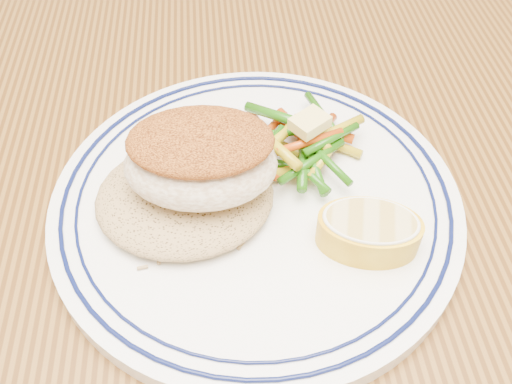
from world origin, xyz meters
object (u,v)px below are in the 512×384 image
object	(u,v)px
fish_fillet	(201,159)
lemon_wedge	(369,231)
plate	(256,202)
rice_pilaf	(184,194)
dining_table	(210,297)
vegetable_pile	(299,143)

from	to	relation	value
fish_fillet	lemon_wedge	size ratio (longest dim) A/B	1.41
plate	lemon_wedge	world-z (taller)	lemon_wedge
fish_fillet	rice_pilaf	bearing A→B (deg)	-172.56
rice_pilaf	plate	bearing A→B (deg)	3.53
dining_table	rice_pilaf	size ratio (longest dim) A/B	12.17
dining_table	vegetable_pile	xyz separation A→B (m)	(0.08, 0.05, 0.13)
rice_pilaf	dining_table	bearing A→B (deg)	-39.86
dining_table	vegetable_pile	distance (m)	0.15
dining_table	rice_pilaf	xyz separation A→B (m)	(-0.01, 0.01, 0.12)
dining_table	vegetable_pile	size ratio (longest dim) A/B	13.47
rice_pilaf	lemon_wedge	bearing A→B (deg)	-20.70
vegetable_pile	dining_table	bearing A→B (deg)	-147.06
vegetable_pile	lemon_wedge	distance (m)	0.09
rice_pilaf	lemon_wedge	xyz separation A→B (m)	(0.12, -0.04, 0.00)
plate	vegetable_pile	bearing A→B (deg)	46.66
lemon_wedge	vegetable_pile	bearing A→B (deg)	110.98
dining_table	rice_pilaf	distance (m)	0.12
lemon_wedge	plate	bearing A→B (deg)	145.17
plate	dining_table	bearing A→B (deg)	-164.41
fish_fillet	plate	bearing A→B (deg)	2.06
dining_table	fish_fillet	bearing A→B (deg)	69.10
vegetable_pile	fish_fillet	bearing A→B (deg)	-151.41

